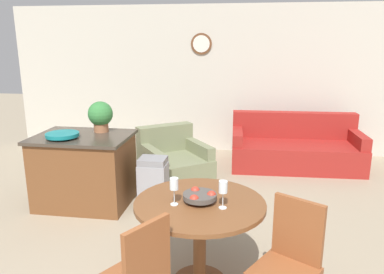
{
  "coord_description": "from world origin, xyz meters",
  "views": [
    {
      "loc": [
        0.54,
        -1.65,
        2.07
      ],
      "look_at": [
        -0.08,
        2.51,
        0.98
      ],
      "focal_mm": 35.0,
      "sensor_mm": 36.0,
      "label": 1
    }
  ],
  "objects_px": {
    "wine_glass_right": "(223,188)",
    "potted_plant": "(100,115)",
    "dining_chair_near_right": "(289,259)",
    "couch": "(295,149)",
    "fruit_bowl": "(200,196)",
    "armchair": "(174,164)",
    "teal_bowl": "(62,135)",
    "wine_glass_left": "(174,185)",
    "trash_bin": "(153,183)",
    "dining_table": "(200,221)",
    "kitchen_island": "(85,170)"
  },
  "relations": [
    {
      "from": "wine_glass_right",
      "to": "potted_plant",
      "type": "relative_size",
      "value": 0.58
    },
    {
      "from": "dining_chair_near_right",
      "to": "couch",
      "type": "xyz_separation_m",
      "value": [
        0.47,
        3.72,
        -0.23
      ]
    },
    {
      "from": "fruit_bowl",
      "to": "couch",
      "type": "xyz_separation_m",
      "value": [
        1.17,
        3.38,
        -0.53
      ]
    },
    {
      "from": "fruit_bowl",
      "to": "armchair",
      "type": "distance_m",
      "value": 2.55
    },
    {
      "from": "potted_plant",
      "to": "dining_chair_near_right",
      "type": "bearing_deg",
      "value": -42.18
    },
    {
      "from": "teal_bowl",
      "to": "potted_plant",
      "type": "height_order",
      "value": "potted_plant"
    },
    {
      "from": "wine_glass_left",
      "to": "trash_bin",
      "type": "distance_m",
      "value": 1.75
    },
    {
      "from": "dining_chair_near_right",
      "to": "trash_bin",
      "type": "distance_m",
      "value": 2.32
    },
    {
      "from": "dining_table",
      "to": "dining_chair_near_right",
      "type": "relative_size",
      "value": 1.14
    },
    {
      "from": "wine_glass_right",
      "to": "kitchen_island",
      "type": "distance_m",
      "value": 2.46
    },
    {
      "from": "dining_table",
      "to": "wine_glass_left",
      "type": "bearing_deg",
      "value": -156.65
    },
    {
      "from": "dining_table",
      "to": "teal_bowl",
      "type": "height_order",
      "value": "teal_bowl"
    },
    {
      "from": "teal_bowl",
      "to": "potted_plant",
      "type": "xyz_separation_m",
      "value": [
        0.33,
        0.4,
        0.17
      ]
    },
    {
      "from": "dining_table",
      "to": "wine_glass_left",
      "type": "xyz_separation_m",
      "value": [
        -0.2,
        -0.09,
        0.35
      ]
    },
    {
      "from": "trash_bin",
      "to": "fruit_bowl",
      "type": "bearing_deg",
      "value": -61.79
    },
    {
      "from": "wine_glass_left",
      "to": "teal_bowl",
      "type": "distance_m",
      "value": 2.13
    },
    {
      "from": "wine_glass_left",
      "to": "wine_glass_right",
      "type": "xyz_separation_m",
      "value": [
        0.39,
        -0.01,
        0.0
      ]
    },
    {
      "from": "dining_chair_near_right",
      "to": "armchair",
      "type": "bearing_deg",
      "value": -31.43
    },
    {
      "from": "kitchen_island",
      "to": "couch",
      "type": "xyz_separation_m",
      "value": [
        2.84,
        1.94,
        -0.17
      ]
    },
    {
      "from": "teal_bowl",
      "to": "fruit_bowl",
      "type": "bearing_deg",
      "value": -34.51
    },
    {
      "from": "fruit_bowl",
      "to": "wine_glass_left",
      "type": "relative_size",
      "value": 1.23
    },
    {
      "from": "dining_table",
      "to": "potted_plant",
      "type": "distance_m",
      "value": 2.31
    },
    {
      "from": "dining_table",
      "to": "potted_plant",
      "type": "relative_size",
      "value": 2.76
    },
    {
      "from": "wine_glass_left",
      "to": "potted_plant",
      "type": "bearing_deg",
      "value": 126.79
    },
    {
      "from": "dining_chair_near_right",
      "to": "potted_plant",
      "type": "xyz_separation_m",
      "value": [
        -2.21,
        2.0,
        0.61
      ]
    },
    {
      "from": "dining_chair_near_right",
      "to": "fruit_bowl",
      "type": "relative_size",
      "value": 3.41
    },
    {
      "from": "potted_plant",
      "to": "wine_glass_right",
      "type": "bearing_deg",
      "value": -45.92
    },
    {
      "from": "kitchen_island",
      "to": "potted_plant",
      "type": "relative_size",
      "value": 3.0
    },
    {
      "from": "wine_glass_right",
      "to": "trash_bin",
      "type": "distance_m",
      "value": 1.92
    },
    {
      "from": "fruit_bowl",
      "to": "potted_plant",
      "type": "distance_m",
      "value": 2.27
    },
    {
      "from": "wine_glass_right",
      "to": "trash_bin",
      "type": "xyz_separation_m",
      "value": [
        -0.97,
        1.53,
        -0.62
      ]
    },
    {
      "from": "kitchen_island",
      "to": "armchair",
      "type": "relative_size",
      "value": 0.93
    },
    {
      "from": "wine_glass_left",
      "to": "trash_bin",
      "type": "relative_size",
      "value": 0.34
    },
    {
      "from": "dining_chair_near_right",
      "to": "fruit_bowl",
      "type": "height_order",
      "value": "dining_chair_near_right"
    },
    {
      "from": "teal_bowl",
      "to": "potted_plant",
      "type": "bearing_deg",
      "value": 49.99
    },
    {
      "from": "wine_glass_right",
      "to": "armchair",
      "type": "xyz_separation_m",
      "value": [
        -0.89,
        2.48,
        -0.67
      ]
    },
    {
      "from": "potted_plant",
      "to": "armchair",
      "type": "distance_m",
      "value": 1.38
    },
    {
      "from": "couch",
      "to": "armchair",
      "type": "distance_m",
      "value": 2.12
    },
    {
      "from": "teal_bowl",
      "to": "trash_bin",
      "type": "xyz_separation_m",
      "value": [
        1.07,
        0.18,
        -0.63
      ]
    },
    {
      "from": "wine_glass_right",
      "to": "dining_table",
      "type": "bearing_deg",
      "value": 154.77
    },
    {
      "from": "teal_bowl",
      "to": "armchair",
      "type": "distance_m",
      "value": 1.74
    },
    {
      "from": "teal_bowl",
      "to": "couch",
      "type": "bearing_deg",
      "value": 35.04
    },
    {
      "from": "couch",
      "to": "wine_glass_right",
      "type": "bearing_deg",
      "value": -108.04
    },
    {
      "from": "dining_table",
      "to": "wine_glass_left",
      "type": "relative_size",
      "value": 4.78
    },
    {
      "from": "armchair",
      "to": "teal_bowl",
      "type": "bearing_deg",
      "value": -171.75
    },
    {
      "from": "couch",
      "to": "armchair",
      "type": "xyz_separation_m",
      "value": [
        -1.87,
        -1.0,
        -0.02
      ]
    },
    {
      "from": "wine_glass_right",
      "to": "kitchen_island",
      "type": "bearing_deg",
      "value": 140.65
    },
    {
      "from": "potted_plant",
      "to": "teal_bowl",
      "type": "bearing_deg",
      "value": -130.01
    },
    {
      "from": "potted_plant",
      "to": "trash_bin",
      "type": "xyz_separation_m",
      "value": [
        0.73,
        -0.22,
        -0.8
      ]
    },
    {
      "from": "dining_chair_near_right",
      "to": "teal_bowl",
      "type": "distance_m",
      "value": 3.04
    }
  ]
}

